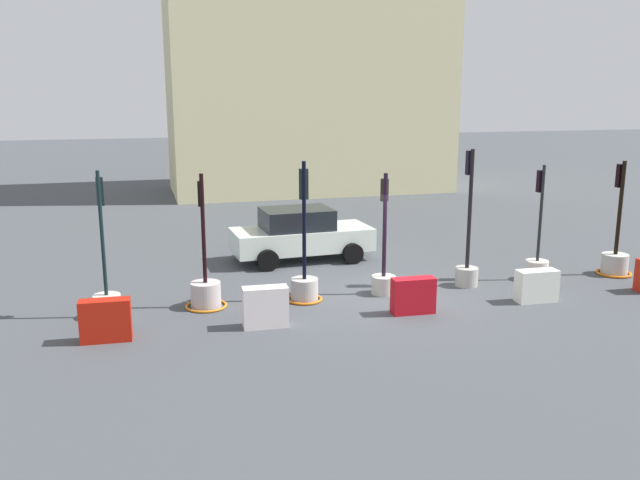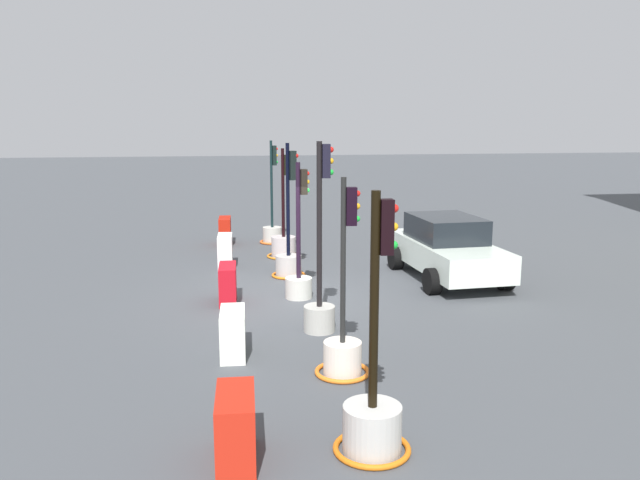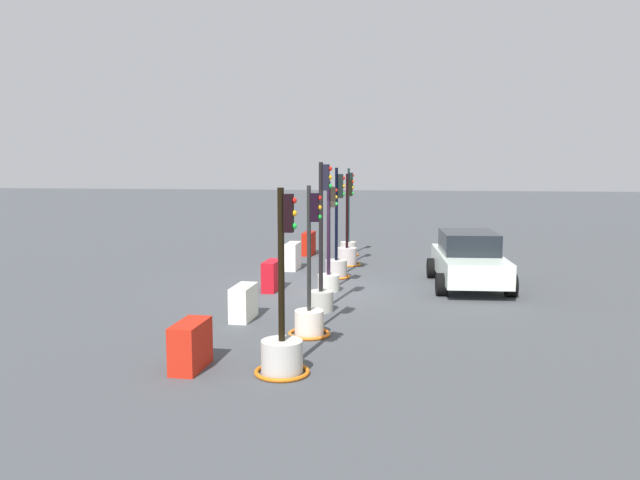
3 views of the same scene
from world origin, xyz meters
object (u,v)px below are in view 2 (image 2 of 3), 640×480
traffic_light_4 (320,293)px  traffic_light_5 (343,346)px  traffic_light_0 (272,229)px  construction_barrier_2 (228,284)px  traffic_light_1 (284,243)px  construction_barrier_3 (233,333)px  traffic_light_2 (289,255)px  traffic_light_3 (299,272)px  traffic_light_6 (373,414)px  construction_barrier_4 (236,428)px  car_white_van (447,248)px  construction_barrier_1 (225,251)px  construction_barrier_0 (225,231)px

traffic_light_4 → traffic_light_5: traffic_light_4 is taller
traffic_light_0 → construction_barrier_2: bearing=-13.2°
traffic_light_1 → construction_barrier_3: size_ratio=3.12×
traffic_light_5 → construction_barrier_2: 4.62m
traffic_light_2 → construction_barrier_2: 2.68m
traffic_light_4 → traffic_light_3: bearing=-177.8°
traffic_light_5 → construction_barrier_3: size_ratio=3.07×
traffic_light_3 → traffic_light_4: (2.33, 0.09, 0.16)m
traffic_light_4 → traffic_light_6: bearing=-1.3°
traffic_light_0 → construction_barrier_4: bearing=-6.9°
construction_barrier_2 → traffic_light_2: bearing=143.6°
construction_barrier_2 → construction_barrier_4: size_ratio=0.99×
construction_barrier_3 → traffic_light_6: bearing=24.1°
traffic_light_2 → car_white_van: size_ratio=0.80×
traffic_light_4 → construction_barrier_2: bearing=-143.0°
traffic_light_0 → traffic_light_2: bearing=0.2°
construction_barrier_1 → construction_barrier_2: (3.41, -0.00, -0.03)m
traffic_light_6 → construction_barrier_4: bearing=-91.7°
construction_barrier_2 → car_white_van: car_white_van is taller
traffic_light_2 → traffic_light_5: traffic_light_2 is taller
construction_barrier_3 → car_white_van: (-4.50, 5.45, 0.39)m
construction_barrier_1 → traffic_light_1: bearing=122.7°
construction_barrier_0 → construction_barrier_4: construction_barrier_0 is taller
traffic_light_1 → construction_barrier_4: traffic_light_1 is taller
traffic_light_4 → construction_barrier_0: (-8.89, -1.62, -0.31)m
traffic_light_2 → traffic_light_4: (4.36, 0.08, 0.20)m
traffic_light_5 → construction_barrier_2: traffic_light_5 is taller
construction_barrier_1 → car_white_van: size_ratio=0.23×
traffic_light_1 → construction_barrier_2: bearing=-20.7°
traffic_light_5 → construction_barrier_3: traffic_light_5 is taller
construction_barrier_3 → traffic_light_0: bearing=171.1°
traffic_light_1 → traffic_light_2: traffic_light_2 is taller
construction_barrier_4 → traffic_light_3: bearing=166.4°
traffic_light_2 → construction_barrier_0: traffic_light_2 is taller
traffic_light_1 → traffic_light_5: size_ratio=1.02×
traffic_light_2 → traffic_light_6: 8.82m
construction_barrier_1 → construction_barrier_4: (10.03, -0.05, -0.03)m
construction_barrier_1 → construction_barrier_2: construction_barrier_1 is taller
traffic_light_2 → traffic_light_4: bearing=1.1°
construction_barrier_3 → construction_barrier_4: size_ratio=0.99×
construction_barrier_0 → construction_barrier_1: (3.27, -0.05, 0.01)m
construction_barrier_2 → construction_barrier_3: construction_barrier_2 is taller
traffic_light_2 → traffic_light_6: (8.82, -0.02, -0.07)m
traffic_light_2 → traffic_light_3: (2.03, -0.01, 0.04)m
traffic_light_4 → car_white_van: bearing=132.7°
construction_barrier_4 → car_white_van: car_white_van is taller
construction_barrier_2 → traffic_light_0: bearing=166.8°
traffic_light_0 → traffic_light_4: 8.93m
traffic_light_6 → construction_barrier_2: traffic_light_6 is taller
construction_barrier_1 → construction_barrier_4: 10.03m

